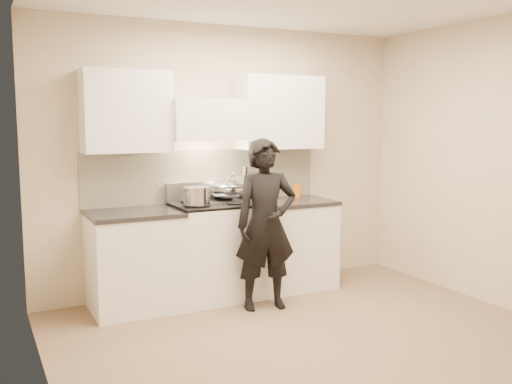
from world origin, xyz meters
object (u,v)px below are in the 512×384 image
counter_right (287,244)px  stove (213,251)px  wok (227,189)px  utensil_crock (245,190)px  person (266,224)px

counter_right → stove: bearing=-180.0°
wok → utensil_crock: (0.25, 0.10, -0.03)m
counter_right → utensil_crock: utensil_crock is taller
counter_right → wok: bearing=170.4°
counter_right → wok: (-0.63, 0.11, 0.60)m
utensil_crock → counter_right: bearing=-28.3°
stove → wok: wok is taller
stove → person: size_ratio=0.61×
wok → person: (0.12, -0.61, -0.27)m
stove → utensil_crock: utensil_crock is taller
person → wok: bearing=111.4°
stove → counter_right: stove is taller
utensil_crock → person: 0.76m
wok → utensil_crock: bearing=21.4°
stove → wok: 0.63m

